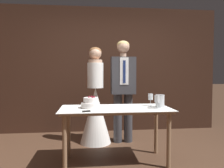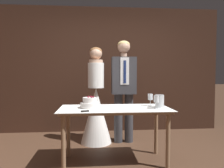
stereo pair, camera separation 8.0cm
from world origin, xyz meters
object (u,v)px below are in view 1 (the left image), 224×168
wine_glass_near (151,97)px  groom (123,85)px  hurricane_candle (160,101)px  wine_glass_middle (157,99)px  cake_knife (92,111)px  bride (96,108)px  cake_table (115,114)px  tiered_cake (90,103)px

wine_glass_near → groom: 0.80m
hurricane_candle → wine_glass_middle: bearing=-125.8°
cake_knife → bride: (0.08, 1.13, -0.14)m
wine_glass_near → hurricane_candle: bearing=-60.5°
cake_table → tiered_cake: bearing=175.0°
wine_glass_near → bride: bride is taller
hurricane_candle → cake_table: bearing=178.1°
wine_glass_middle → hurricane_candle: (0.07, 0.10, -0.04)m
tiered_cake → cake_table: bearing=-5.0°
wine_glass_middle → bride: bearing=128.5°
wine_glass_near → hurricane_candle: 0.18m
wine_glass_middle → hurricane_candle: wine_glass_middle is taller
cake_table → cake_knife: size_ratio=3.92×
hurricane_candle → groom: bearing=113.0°
cake_table → wine_glass_middle: (0.54, -0.12, 0.21)m
wine_glass_near → bride: (-0.77, 0.73, -0.25)m
cake_knife → bride: 1.14m
wine_glass_near → wine_glass_middle: bearing=-86.9°
wine_glass_middle → bride: (-0.79, 0.99, -0.26)m
cake_table → wine_glass_middle: 0.60m
tiered_cake → wine_glass_near: size_ratio=1.46×
wine_glass_near → bride: bearing=136.7°
tiered_cake → bride: 0.86m
wine_glass_near → bride: size_ratio=0.10×
cake_knife → hurricane_candle: 0.98m
bride → hurricane_candle: bearing=-45.8°
bride → wine_glass_near: bearing=-43.3°
tiered_cake → cake_knife: (0.01, -0.29, -0.05)m
hurricane_candle → wine_glass_near: bearing=119.5°
hurricane_candle → bride: (-0.86, 0.89, -0.22)m
cake_knife → bride: bearing=70.1°
bride → groom: size_ratio=0.93×
cake_table → tiered_cake: (-0.34, 0.03, 0.15)m
tiered_cake → bride: bride is taller
cake_knife → wine_glass_near: (0.86, 0.40, 0.11)m
cake_table → bride: bride is taller
wine_glass_middle → hurricane_candle: 0.13m
tiered_cake → wine_glass_middle: wine_glass_middle is taller
tiered_cake → wine_glass_near: (0.87, 0.11, 0.06)m
wine_glass_middle → groom: (-0.30, 0.99, 0.14)m
wine_glass_middle → hurricane_candle: bearing=54.2°
tiered_cake → wine_glass_near: 0.88m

